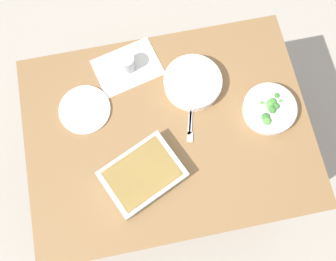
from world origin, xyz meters
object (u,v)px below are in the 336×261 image
at_px(drink_cup, 127,64).
at_px(side_plate, 85,110).
at_px(baking_dish, 143,175).
at_px(spoon_spare, 136,71).
at_px(stew_bowl, 193,83).
at_px(fork_on_table, 191,125).
at_px(broccoli_bowl, 269,108).
at_px(spoon_by_stew, 191,109).
at_px(spoon_by_broccoli, 258,107).

distance_m(drink_cup, side_plate, 0.27).
relative_size(baking_dish, spoon_spare, 2.52).
xyz_separation_m(stew_bowl, fork_on_table, (-0.05, -0.18, -0.03)).
height_order(broccoli_bowl, baking_dish, broccoli_bowl).
bearing_deg(spoon_by_stew, side_plate, 168.91).
distance_m(side_plate, fork_on_table, 0.46).
bearing_deg(spoon_by_stew, baking_dish, -136.02).
distance_m(side_plate, spoon_by_stew, 0.45).
relative_size(spoon_by_stew, spoon_by_broccoli, 1.06).
xyz_separation_m(drink_cup, spoon_spare, (0.03, -0.03, -0.03)).
bearing_deg(stew_bowl, baking_dish, -128.94).
bearing_deg(broccoli_bowl, spoon_spare, 150.87).
distance_m(baking_dish, spoon_by_stew, 0.35).
height_order(baking_dish, side_plate, baking_dish).
bearing_deg(side_plate, spoon_by_broccoli, -10.55).
height_order(drink_cup, fork_on_table, drink_cup).
height_order(stew_bowl, broccoli_bowl, broccoli_bowl).
relative_size(baking_dish, drink_cup, 4.28).
height_order(baking_dish, fork_on_table, baking_dish).
xyz_separation_m(stew_bowl, spoon_spare, (-0.23, 0.11, -0.03)).
height_order(broccoli_bowl, spoon_by_stew, broccoli_bowl).
xyz_separation_m(broccoli_bowl, side_plate, (-0.76, 0.16, -0.02)).
distance_m(drink_cup, spoon_by_stew, 0.34).
xyz_separation_m(stew_bowl, drink_cup, (-0.26, 0.14, 0.01)).
relative_size(spoon_by_broccoli, fork_on_table, 0.93).
bearing_deg(broccoli_bowl, stew_bowl, 148.52).
relative_size(broccoli_bowl, baking_dish, 0.62).
distance_m(spoon_by_stew, fork_on_table, 0.07).
height_order(stew_bowl, spoon_by_broccoli, stew_bowl).
xyz_separation_m(spoon_by_broccoli, fork_on_table, (-0.30, -0.02, -0.00)).
bearing_deg(spoon_by_stew, broccoli_bowl, -12.28).
bearing_deg(fork_on_table, spoon_by_stew, 77.31).
distance_m(stew_bowl, broccoli_bowl, 0.34).
distance_m(broccoli_bowl, side_plate, 0.78).
height_order(stew_bowl, baking_dish, baking_dish).
height_order(baking_dish, spoon_by_stew, baking_dish).
distance_m(drink_cup, fork_on_table, 0.39).
bearing_deg(side_plate, stew_bowl, 2.48).
xyz_separation_m(baking_dish, drink_cup, (0.02, 0.49, 0.00)).
bearing_deg(baking_dish, broccoli_bowl, 16.75).
xyz_separation_m(drink_cup, spoon_by_stew, (0.23, -0.25, -0.03)).
relative_size(spoon_by_stew, fork_on_table, 0.99).
height_order(spoon_by_stew, fork_on_table, spoon_by_stew).
distance_m(baking_dish, spoon_by_broccoli, 0.57).
relative_size(broccoli_bowl, spoon_by_broccoli, 1.39).
bearing_deg(broccoli_bowl, side_plate, 168.41).
bearing_deg(spoon_by_broccoli, drink_cup, 150.04).
xyz_separation_m(broccoli_bowl, spoon_by_broccoli, (-0.04, 0.02, -0.03)).
relative_size(side_plate, spoon_by_stew, 1.27).
bearing_deg(spoon_spare, stew_bowl, -26.01).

